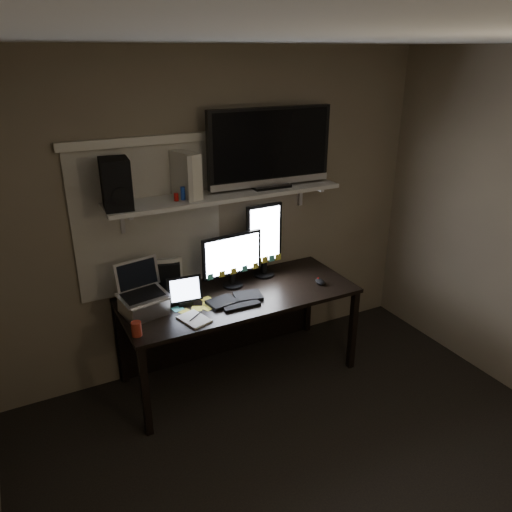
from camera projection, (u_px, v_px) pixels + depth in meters
floor at (345, 502)px, 2.93m from camera, size 3.60×3.60×0.00m
ceiling at (388, 39)px, 1.97m from camera, size 3.60×3.60×0.00m
back_wall at (218, 216)px, 3.93m from camera, size 3.60×0.00×3.60m
window_blinds at (149, 220)px, 3.66m from camera, size 1.10×0.02×1.10m
desk at (233, 307)px, 3.99m from camera, size 1.80×0.75×0.73m
wall_shelf at (226, 195)px, 3.70m from camera, size 1.80×0.35×0.03m
monitor_landscape at (232, 260)px, 3.86m from camera, size 0.51×0.09×0.44m
monitor_portrait at (264, 240)px, 4.02m from camera, size 0.31×0.07×0.62m
keyboard at (235, 299)px, 3.71m from camera, size 0.43×0.18×0.03m
mouse at (320, 282)px, 3.98m from camera, size 0.08×0.11×0.04m
notepad at (194, 319)px, 3.45m from camera, size 0.21×0.26×0.01m
tablet at (184, 291)px, 3.62m from camera, size 0.26×0.13×0.22m
file_sorter at (166, 278)px, 3.76m from camera, size 0.24×0.16×0.28m
laptop at (142, 291)px, 3.46m from camera, size 0.37×0.32×0.37m
cup at (137, 329)px, 3.25m from camera, size 0.08×0.08×0.10m
sticky_notes at (197, 308)px, 3.60m from camera, size 0.36×0.28×0.00m
tv at (270, 148)px, 3.73m from camera, size 1.00×0.21×0.60m
game_console at (186, 175)px, 3.53m from camera, size 0.15×0.28×0.32m
speaker at (116, 184)px, 3.27m from camera, size 0.20×0.24×0.33m
bottles at (186, 191)px, 3.50m from camera, size 0.20×0.06×0.13m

